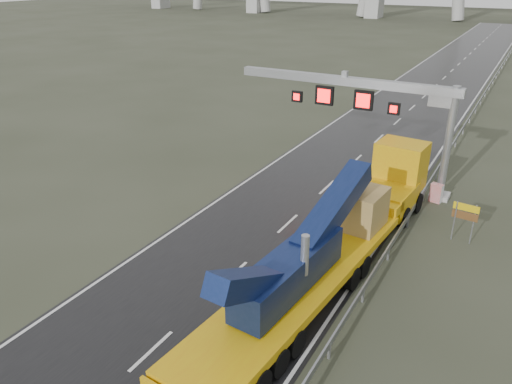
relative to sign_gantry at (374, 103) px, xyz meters
The scene contains 7 objects.
ground 18.96m from the sign_gantry, 96.67° to the right, with size 400.00×400.00×0.00m, color #313525.
road 22.81m from the sign_gantry, 95.46° to the left, with size 11.00×200.00×0.02m, color black.
guardrail 13.57m from the sign_gantry, 71.60° to the left, with size 0.20×140.00×1.40m, color gray, non-canonical shape.
sign_gantry is the anchor object (origin of this frame).
heavy_haul_truck 10.82m from the sign_gantry, 78.60° to the right, with size 4.81×21.23×4.95m.
exit_sign_pair 9.56m from the sign_gantry, 37.27° to the right, with size 1.32×0.18×2.26m.
striped_barrier 6.90m from the sign_gantry, ahead, with size 0.72×0.39×1.22m, color red.
Camera 1 is at (10.84, -13.09, 13.47)m, focal length 35.00 mm.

